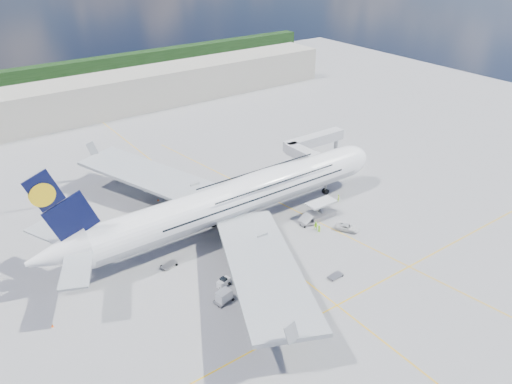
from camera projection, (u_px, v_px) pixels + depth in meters
ground at (265, 249)px, 96.78m from camera, size 300.00×300.00×0.00m
taxi_line_main at (265, 249)px, 96.78m from camera, size 0.25×220.00×0.01m
taxi_line_cross at (337, 305)px, 82.44m from camera, size 120.00×0.25×0.01m
taxi_line_diag at (289, 207)px, 111.14m from camera, size 14.16×99.06×0.01m
airliner at (237, 198)px, 100.85m from camera, size 77.26×79.15×23.71m
jet_bridge at (311, 147)px, 123.88m from camera, size 18.80×12.10×8.50m
cargo_loader at (320, 212)px, 106.91m from camera, size 8.53×3.20×3.67m
terminal at (91, 98)px, 162.05m from camera, size 180.00×16.00×12.00m
tree_line at (147, 61)px, 215.81m from camera, size 160.00×6.00×8.00m
dolly_row_a at (224, 296)px, 82.71m from camera, size 3.70×2.48×2.15m
dolly_row_b at (246, 265)px, 90.59m from camera, size 3.37×2.60×1.89m
dolly_row_c at (285, 278)px, 88.33m from camera, size 3.05×2.25×0.40m
dolly_back at (169, 265)px, 91.70m from camera, size 3.48×2.58×0.46m
dolly_nose_far at (336, 276)px, 88.91m from camera, size 2.96×1.77×0.42m
dolly_nose_near at (307, 224)px, 104.46m from camera, size 3.46×2.76×0.45m
baggage_tug at (224, 282)px, 86.69m from camera, size 2.74×1.81×1.57m
catering_truck_inner at (180, 192)px, 113.42m from camera, size 7.25×3.37×4.19m
catering_truck_outer at (129, 172)px, 123.16m from camera, size 6.40×3.07×3.68m
service_van at (347, 228)px, 102.44m from camera, size 4.43×5.34×1.36m
crew_nose at (339, 198)px, 113.19m from camera, size 0.75×0.67×1.72m
crew_loader at (316, 226)px, 102.38m from camera, size 1.19×1.21×1.97m
crew_wing at (252, 263)px, 91.33m from camera, size 0.53×1.07×1.77m
crew_van at (319, 228)px, 102.01m from camera, size 0.74×0.86×1.49m
crew_tug at (246, 278)px, 87.31m from camera, size 1.38×0.92×2.00m
cone_nose at (334, 170)px, 127.42m from camera, size 0.38×0.38×0.48m
cone_wing_left_inner at (167, 226)px, 103.79m from camera, size 0.47×0.47×0.59m
cone_wing_left_outer at (158, 200)px, 113.77m from camera, size 0.41×0.41×0.52m
cone_wing_right_inner at (246, 289)px, 85.76m from camera, size 0.38×0.38×0.48m
cone_wing_right_outer at (311, 318)px, 79.31m from camera, size 0.49×0.49×0.62m
cone_tail at (52, 326)px, 77.92m from camera, size 0.41×0.41×0.53m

